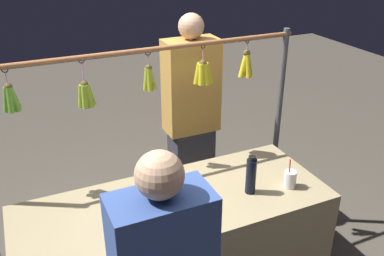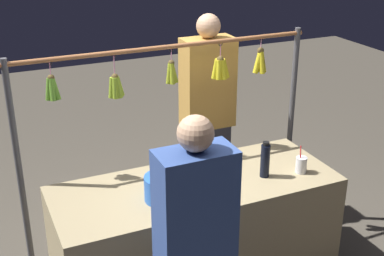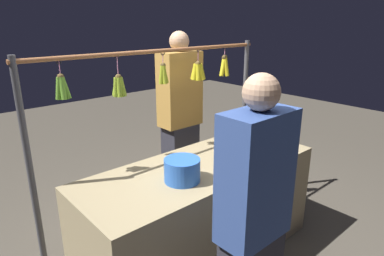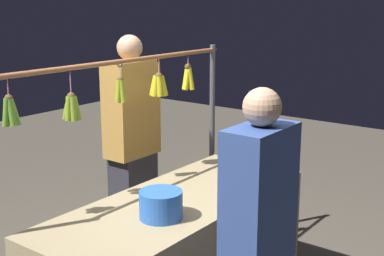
{
  "view_description": "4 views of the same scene",
  "coord_description": "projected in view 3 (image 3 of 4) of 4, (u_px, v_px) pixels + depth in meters",
  "views": [
    {
      "loc": [
        0.78,
        1.97,
        2.34
      ],
      "look_at": [
        -0.11,
        0.0,
        1.29
      ],
      "focal_mm": 39.15,
      "sensor_mm": 36.0,
      "label": 1
    },
    {
      "loc": [
        1.31,
        2.84,
        2.53
      ],
      "look_at": [
        0.03,
        0.0,
        1.22
      ],
      "focal_mm": 49.29,
      "sensor_mm": 36.0,
      "label": 2
    },
    {
      "loc": [
        1.62,
        1.72,
        1.87
      ],
      "look_at": [
        0.09,
        0.0,
        1.13
      ],
      "focal_mm": 31.42,
      "sensor_mm": 36.0,
      "label": 3
    },
    {
      "loc": [
        2.44,
        1.97,
        2.03
      ],
      "look_at": [
        -0.16,
        0.0,
        1.24
      ],
      "focal_mm": 50.05,
      "sensor_mm": 36.0,
      "label": 4
    }
  ],
  "objects": [
    {
      "name": "customer_person",
      "position": [
        252.0,
        230.0,
        1.77
      ],
      "size": [
        0.39,
        0.21,
        1.64
      ],
      "color": "#2D2D38",
      "rests_on": "ground"
    },
    {
      "name": "water_bottle",
      "position": [
        251.0,
        139.0,
        2.76
      ],
      "size": [
        0.06,
        0.06,
        0.26
      ],
      "color": "black",
      "rests_on": "market_counter"
    },
    {
      "name": "market_counter",
      "position": [
        200.0,
        211.0,
        2.7
      ],
      "size": [
        1.94,
        0.76,
        0.81
      ],
      "primitive_type": "cube",
      "color": "tan",
      "rests_on": "ground"
    },
    {
      "name": "ground_plane",
      "position": [
        200.0,
        253.0,
        2.82
      ],
      "size": [
        12.0,
        12.0,
        0.0
      ],
      "primitive_type": "plane",
      "color": "#4C463B"
    },
    {
      "name": "drink_cup",
      "position": [
        275.0,
        141.0,
        2.91
      ],
      "size": [
        0.08,
        0.08,
        0.2
      ],
      "color": "silver",
      "rests_on": "market_counter"
    },
    {
      "name": "blue_bucket",
      "position": [
        182.0,
        170.0,
        2.3
      ],
      "size": [
        0.25,
        0.25,
        0.16
      ],
      "primitive_type": "cylinder",
      "color": "blue",
      "rests_on": "market_counter"
    },
    {
      "name": "vendor_person",
      "position": [
        180.0,
        121.0,
        3.44
      ],
      "size": [
        0.42,
        0.23,
        1.77
      ],
      "color": "#2D2D38",
      "rests_on": "ground"
    },
    {
      "name": "display_rack",
      "position": [
        164.0,
        103.0,
        2.81
      ],
      "size": [
        2.22,
        0.14,
        1.67
      ],
      "color": "#4C4C51",
      "rests_on": "ground"
    }
  ]
}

